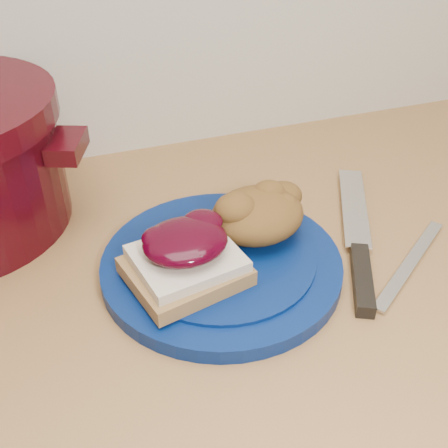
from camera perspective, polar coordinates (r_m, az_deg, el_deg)
name	(u,v)px	position (r m, az deg, el deg)	size (l,w,h in m)	color
plate	(221,265)	(0.63, -0.26, -4.20)	(0.27, 0.27, 0.02)	#051B53
sandwich	(186,257)	(0.58, -3.93, -3.38)	(0.13, 0.12, 0.06)	olive
stuffing_mound	(257,215)	(0.64, 3.41, 0.92)	(0.11, 0.09, 0.05)	brown
chef_knife	(360,257)	(0.66, 13.62, -3.25)	(0.15, 0.27, 0.02)	black
butter_knife	(410,263)	(0.68, 18.39, -3.78)	(0.19, 0.01, 0.00)	silver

